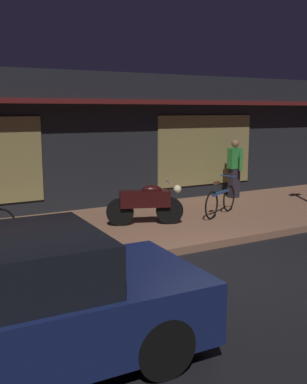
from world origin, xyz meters
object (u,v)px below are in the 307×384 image
Objects in this scene: bicycle_parked at (221,200)px; person_bystander at (234,167)px; motorcycle at (146,202)px; parked_car_far at (2,308)px.

person_bystander is at bearing 43.17° from bicycle_parked.
parked_car_far reaches higher than motorcycle.
parked_car_far is at bearing -132.99° from motorcycle.
motorcycle is 5.70m from parked_car_far.
person_bystander is at bearing 22.85° from motorcycle.
person_bystander is 0.40× the size of parked_car_far.
bicycle_parked is at bearing 35.00° from parked_car_far.
person_bystander reaches higher than motorcycle.
motorcycle is at bearing -157.15° from person_bystander.
motorcycle is 1.10× the size of bicycle_parked.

